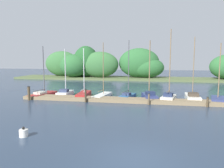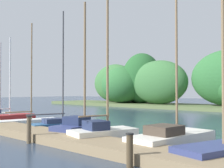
% 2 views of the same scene
% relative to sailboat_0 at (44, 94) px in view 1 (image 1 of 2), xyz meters
% --- Properties ---
extents(ground, '(160.00, 160.00, 0.00)m').
position_rel_sailboat_0_xyz_m(ground, '(12.16, -14.17, -0.30)').
color(ground, '#28384C').
extents(dock_pier, '(26.72, 1.80, 0.35)m').
position_rel_sailboat_0_xyz_m(dock_pier, '(12.16, -1.43, -0.13)').
color(dock_pier, '#847051').
rests_on(dock_pier, ground).
extents(far_shore, '(59.94, 8.32, 7.41)m').
position_rel_sailboat_0_xyz_m(far_shore, '(5.21, 23.75, 2.57)').
color(far_shore, '#56663D').
rests_on(far_shore, ground).
extents(sailboat_0, '(1.79, 4.55, 5.95)m').
position_rel_sailboat_0_xyz_m(sailboat_0, '(0.00, 0.00, 0.00)').
color(sailboat_0, maroon).
rests_on(sailboat_0, ground).
extents(sailboat_1, '(1.41, 3.17, 5.68)m').
position_rel_sailboat_0_xyz_m(sailboat_1, '(2.42, 0.90, 0.07)').
color(sailboat_1, white).
rests_on(sailboat_1, ground).
extents(sailboat_2, '(1.39, 4.05, 5.68)m').
position_rel_sailboat_0_xyz_m(sailboat_2, '(4.95, 0.40, 0.02)').
color(sailboat_2, maroon).
rests_on(sailboat_2, ground).
extents(sailboat_3, '(1.61, 4.41, 6.31)m').
position_rel_sailboat_0_xyz_m(sailboat_3, '(7.19, 0.64, -0.03)').
color(sailboat_3, white).
rests_on(sailboat_3, ground).
extents(sailboat_4, '(1.76, 3.52, 6.54)m').
position_rel_sailboat_0_xyz_m(sailboat_4, '(10.09, 0.81, 0.02)').
color(sailboat_4, '#285684').
rests_on(sailboat_4, ground).
extents(sailboat_5, '(1.91, 3.51, 6.45)m').
position_rel_sailboat_0_xyz_m(sailboat_5, '(12.51, 0.36, 0.12)').
color(sailboat_5, navy).
rests_on(sailboat_5, ground).
extents(sailboat_6, '(1.87, 3.11, 7.52)m').
position_rel_sailboat_0_xyz_m(sailboat_6, '(14.57, -0.21, 0.14)').
color(sailboat_6, silver).
rests_on(sailboat_6, ground).
extents(sailboat_7, '(1.63, 4.34, 6.80)m').
position_rel_sailboat_0_xyz_m(sailboat_7, '(17.17, 0.93, 0.06)').
color(sailboat_7, silver).
rests_on(sailboat_7, ground).
extents(sailboat_8, '(1.89, 3.33, 6.04)m').
position_rel_sailboat_0_xyz_m(sailboat_8, '(19.47, -0.07, 0.05)').
color(sailboat_8, navy).
rests_on(sailboat_8, ground).
extents(mooring_piling_0, '(0.32, 0.32, 1.52)m').
position_rel_sailboat_0_xyz_m(mooring_piling_0, '(-0.25, -2.65, 0.47)').
color(mooring_piling_0, '#4C3D28').
rests_on(mooring_piling_0, ground).
extents(mooring_piling_1, '(0.22, 0.22, 1.38)m').
position_rel_sailboat_0_xyz_m(mooring_piling_1, '(6.09, -2.55, 0.40)').
color(mooring_piling_1, '#3D3323').
rests_on(mooring_piling_1, ground).
extents(mooring_piling_2, '(0.21, 0.21, 1.11)m').
position_rel_sailboat_0_xyz_m(mooring_piling_2, '(12.52, -2.51, 0.26)').
color(mooring_piling_2, brown).
rests_on(mooring_piling_2, ground).
extents(mooring_piling_3, '(0.22, 0.22, 0.95)m').
position_rel_sailboat_0_xyz_m(mooring_piling_3, '(17.89, -2.52, 0.18)').
color(mooring_piling_3, '#4C3D28').
rests_on(mooring_piling_3, ground).
extents(channel_buoy_0, '(0.49, 0.49, 0.60)m').
position_rel_sailboat_0_xyz_m(channel_buoy_0, '(5.61, -12.62, -0.07)').
color(channel_buoy_0, white).
rests_on(channel_buoy_0, ground).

